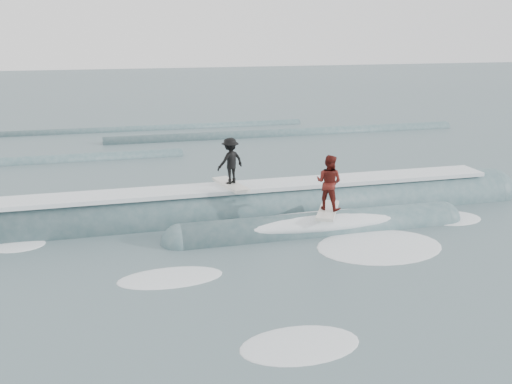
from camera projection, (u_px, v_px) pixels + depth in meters
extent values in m
plane|color=#425B60|center=(279.00, 252.00, 16.73)|extent=(160.00, 160.00, 0.00)
cylinder|color=#37565D|center=(249.00, 214.00, 20.11)|extent=(19.59, 1.90, 1.90)
sphere|color=#37565D|center=(489.00, 194.00, 22.52)|extent=(1.90, 1.90, 1.90)
cylinder|color=#37565D|center=(319.00, 230.00, 18.51)|extent=(9.00, 1.23, 1.23)
sphere|color=#37565D|center=(181.00, 243.00, 17.40)|extent=(1.23, 1.23, 1.23)
sphere|color=#37565D|center=(442.00, 219.00, 19.62)|extent=(1.23, 1.23, 1.23)
cube|color=white|center=(249.00, 187.00, 19.82)|extent=(18.00, 1.30, 0.14)
ellipsoid|color=white|center=(319.00, 222.00, 18.42)|extent=(7.60, 1.30, 0.60)
cube|color=silver|center=(231.00, 184.00, 19.63)|extent=(0.95, 2.07, 0.10)
imported|color=black|center=(230.00, 161.00, 19.40)|extent=(1.18, 0.97, 1.58)
cube|color=silver|center=(328.00, 210.00, 18.39)|extent=(1.42, 2.02, 0.10)
imported|color=#51130F|center=(329.00, 182.00, 18.13)|extent=(1.09, 1.09, 1.78)
ellipsoid|color=white|center=(18.00, 246.00, 17.23)|extent=(1.69, 1.15, 0.10)
ellipsoid|color=white|center=(300.00, 345.00, 11.83)|extent=(2.13, 1.45, 0.10)
ellipsoid|color=white|center=(451.00, 218.00, 19.69)|extent=(1.88, 1.28, 0.10)
ellipsoid|color=white|center=(379.00, 246.00, 17.17)|extent=(3.47, 2.36, 0.10)
ellipsoid|color=white|center=(170.00, 278.00, 15.01)|extent=(2.43, 1.66, 0.10)
cylinder|color=#37565D|center=(288.00, 135.00, 34.94)|extent=(22.00, 0.80, 0.80)
cylinder|color=#37565D|center=(136.00, 130.00, 36.46)|extent=(22.00, 0.60, 0.60)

